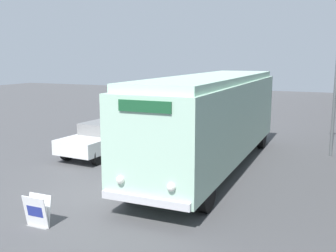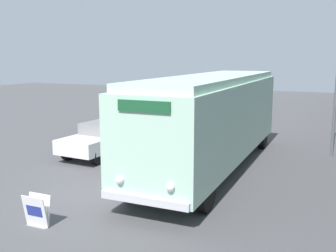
% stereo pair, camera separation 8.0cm
% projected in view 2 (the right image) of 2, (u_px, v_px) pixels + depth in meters
% --- Properties ---
extents(ground_plane, '(80.00, 80.00, 0.00)m').
position_uv_depth(ground_plane, '(112.00, 194.00, 12.00)').
color(ground_plane, '#4C4C4F').
extents(vintage_bus, '(2.54, 11.22, 3.47)m').
position_uv_depth(vintage_bus, '(213.00, 117.00, 14.49)').
color(vintage_bus, black).
rests_on(vintage_bus, ground_plane).
extents(sign_board, '(0.67, 0.30, 0.80)m').
position_uv_depth(sign_board, '(37.00, 211.00, 9.66)').
color(sign_board, gray).
rests_on(sign_board, ground_plane).
extents(parked_car_near, '(2.11, 4.60, 1.40)m').
position_uv_depth(parked_car_near, '(106.00, 137.00, 16.87)').
color(parked_car_near, black).
rests_on(parked_car_near, ground_plane).
extents(parked_car_mid, '(2.21, 4.37, 1.43)m').
position_uv_depth(parked_car_mid, '(161.00, 117.00, 22.63)').
color(parked_car_mid, black).
rests_on(parked_car_mid, ground_plane).
extents(parked_car_far, '(2.12, 4.59, 1.43)m').
position_uv_depth(parked_car_far, '(203.00, 103.00, 29.07)').
color(parked_car_far, black).
rests_on(parked_car_far, ground_plane).
extents(parked_car_distant, '(2.20, 4.80, 1.56)m').
position_uv_depth(parked_car_distant, '(224.00, 96.00, 34.29)').
color(parked_car_distant, black).
rests_on(parked_car_distant, ground_plane).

